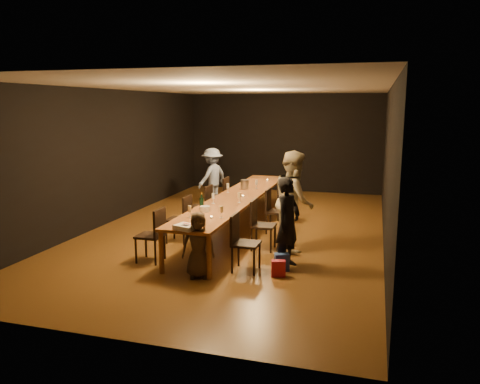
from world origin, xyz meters
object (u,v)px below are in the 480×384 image
(birthday_cake, at_px, (186,227))
(plate_stack, at_px, (205,209))
(chair_left_0, at_px, (150,235))
(woman_birthday, at_px, (288,223))
(chair_left_3, at_px, (218,196))
(child, at_px, (198,245))
(table, at_px, (238,198))
(chair_right_1, at_px, (264,225))
(chair_right_2, at_px, (277,211))
(chair_right_3, at_px, (287,200))
(champagne_bottle, at_px, (202,201))
(woman_tan, at_px, (294,201))
(chair_left_1, at_px, (179,219))
(ice_bucket, at_px, (245,184))
(chair_right_0, at_px, (246,243))
(man_blue, at_px, (212,176))
(chair_left_2, at_px, (201,206))

(birthday_cake, relative_size, plate_stack, 2.10)
(chair_left_0, distance_m, woman_birthday, 2.35)
(chair_left_3, bearing_deg, child, -165.33)
(table, relative_size, chair_right_1, 6.45)
(chair_right_2, xyz_separation_m, chair_left_0, (-1.70, -2.40, 0.00))
(table, height_order, chair_right_3, chair_right_3)
(champagne_bottle, bearing_deg, woman_tan, 16.43)
(champagne_bottle, bearing_deg, chair_left_1, 154.01)
(chair_right_3, xyz_separation_m, birthday_cake, (-0.83, -4.08, 0.32))
(woman_birthday, bearing_deg, birthday_cake, 141.93)
(table, distance_m, chair_right_1, 1.49)
(birthday_cake, height_order, ice_bucket, ice_bucket)
(chair_right_1, height_order, woman_tan, woman_tan)
(chair_left_1, xyz_separation_m, chair_left_3, (0.00, 2.40, 0.00))
(chair_right_3, xyz_separation_m, chair_left_1, (-1.70, -2.40, 0.00))
(chair_right_0, bearing_deg, chair_right_2, 180.00)
(chair_left_1, bearing_deg, champagne_bottle, -115.99)
(man_blue, relative_size, ice_bucket, 7.31)
(chair_right_2, height_order, chair_left_3, same)
(champagne_bottle, bearing_deg, man_blue, 106.90)
(table, relative_size, woman_birthday, 4.00)
(chair_right_0, xyz_separation_m, woman_birthday, (0.60, 0.39, 0.28))
(chair_right_2, height_order, man_blue, man_blue)
(woman_birthday, bearing_deg, woman_tan, 24.91)
(chair_right_0, distance_m, woman_tan, 1.55)
(ice_bucket, bearing_deg, chair_left_2, -132.01)
(woman_birthday, bearing_deg, chair_right_2, 37.21)
(chair_right_2, xyz_separation_m, chair_left_1, (-1.70, -1.20, 0.00))
(chair_right_2, xyz_separation_m, woman_birthday, (0.60, -2.01, 0.28))
(woman_tan, distance_m, man_blue, 4.40)
(child, height_order, plate_stack, child)
(woman_birthday, height_order, champagne_bottle, woman_birthday)
(chair_left_3, relative_size, plate_stack, 5.08)
(chair_right_2, relative_size, chair_left_3, 1.00)
(chair_left_3, bearing_deg, man_blue, 26.11)
(child, bearing_deg, man_blue, 89.98)
(woman_birthday, xyz_separation_m, champagne_bottle, (-1.70, 0.52, 0.16))
(chair_right_2, distance_m, chair_right_3, 1.20)
(chair_right_0, relative_size, chair_left_2, 1.00)
(chair_right_2, distance_m, champagne_bottle, 1.91)
(chair_right_0, bearing_deg, chair_left_3, -154.72)
(chair_right_0, distance_m, ice_bucket, 3.40)
(chair_right_1, distance_m, chair_left_1, 1.70)
(child, bearing_deg, chair_right_3, 63.76)
(chair_left_3, xyz_separation_m, woman_birthday, (2.30, -3.21, 0.28))
(chair_right_1, xyz_separation_m, chair_left_0, (-1.70, -1.20, 0.00))
(chair_right_0, distance_m, chair_left_1, 2.08)
(woman_tan, relative_size, plate_stack, 10.03)
(chair_left_3, relative_size, child, 0.90)
(chair_left_1, bearing_deg, woman_tan, -85.16)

